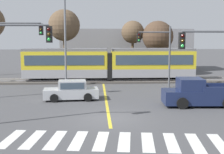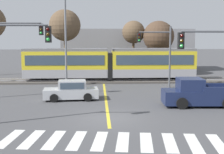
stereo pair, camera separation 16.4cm
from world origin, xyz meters
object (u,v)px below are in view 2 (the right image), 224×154
object	(u,v)px
traffic_light_far_right	(159,48)
bare_tree_west	(65,26)
pickup_truck	(199,94)
bare_tree_east	(133,33)
light_rail_tram	(110,63)
traffic_light_mid_left	(9,45)
street_lamp_centre	(68,31)
sedan_crossing	(71,91)
bare_tree_far_east	(158,37)
traffic_light_near_right	(220,58)
traffic_light_near_left	(8,54)

from	to	relation	value
traffic_light_far_right	bare_tree_west	size ratio (longest dim) A/B	0.72
pickup_truck	bare_tree_west	xyz separation A→B (m)	(-11.07, 16.21, 5.33)
bare_tree_east	bare_tree_west	bearing A→B (deg)	-166.58
light_rail_tram	traffic_light_mid_left	world-z (taller)	traffic_light_mid_left
pickup_truck	street_lamp_centre	size ratio (longest dim) A/B	0.57
sedan_crossing	street_lamp_centre	distance (m)	8.33
pickup_truck	bare_tree_far_east	distance (m)	17.70
light_rail_tram	street_lamp_centre	world-z (taller)	street_lamp_centre
light_rail_tram	bare_tree_far_east	world-z (taller)	bare_tree_far_east
light_rail_tram	traffic_light_mid_left	size ratio (longest dim) A/B	2.91
traffic_light_near_right	traffic_light_near_left	bearing A→B (deg)	177.11
traffic_light_near_right	light_rail_tram	bearing A→B (deg)	107.36
bare_tree_west	bare_tree_east	size ratio (longest dim) A/B	1.17
bare_tree_far_east	bare_tree_west	bearing A→B (deg)	-174.91
traffic_light_near_left	bare_tree_west	bearing A→B (deg)	86.98
pickup_truck	traffic_light_near_right	bearing A→B (deg)	-96.05
traffic_light_mid_left	bare_tree_east	xyz separation A→B (m)	(11.60, 14.53, 1.14)
traffic_light_mid_left	traffic_light_near_right	bearing A→B (deg)	-31.31
traffic_light_mid_left	bare_tree_east	world-z (taller)	bare_tree_east
pickup_truck	traffic_light_near_right	world-z (taller)	traffic_light_near_right
light_rail_tram	sedan_crossing	xyz separation A→B (m)	(-3.40, -9.88, -1.35)
street_lamp_centre	bare_tree_east	size ratio (longest dim) A/B	1.41
sedan_crossing	traffic_light_far_right	world-z (taller)	traffic_light_far_right
sedan_crossing	pickup_truck	world-z (taller)	pickup_truck
traffic_light_far_right	bare_tree_west	distance (m)	12.89
sedan_crossing	bare_tree_far_east	bearing A→B (deg)	56.55
traffic_light_mid_left	traffic_light_near_right	xyz separation A→B (m)	(13.75, -8.36, -0.52)
traffic_light_mid_left	street_lamp_centre	distance (m)	7.18
traffic_light_near_right	bare_tree_far_east	distance (m)	21.95
traffic_light_far_right	bare_tree_far_east	bearing A→B (deg)	79.29
traffic_light_near_left	bare_tree_west	size ratio (longest dim) A/B	0.75
traffic_light_far_right	traffic_light_mid_left	world-z (taller)	traffic_light_mid_left
bare_tree_far_east	light_rail_tram	bearing A→B (deg)	-142.92
pickup_truck	bare_tree_west	distance (m)	20.34
traffic_light_mid_left	bare_tree_far_east	size ratio (longest dim) A/B	0.93
traffic_light_near_right	bare_tree_west	distance (m)	23.54
traffic_light_mid_left	traffic_light_far_right	bearing A→B (deg)	18.75
street_lamp_centre	light_rail_tram	bearing A→B (deg)	36.26
light_rail_tram	traffic_light_near_left	size ratio (longest dim) A/B	3.05
traffic_light_near_left	street_lamp_centre	world-z (taller)	street_lamp_centre
traffic_light_near_right	street_lamp_centre	distance (m)	17.14
traffic_light_near_right	bare_tree_west	size ratio (longest dim) A/B	0.69
traffic_light_near_left	traffic_light_mid_left	world-z (taller)	traffic_light_mid_left
street_lamp_centre	traffic_light_far_right	bearing A→B (deg)	-8.81
street_lamp_centre	bare_tree_west	xyz separation A→B (m)	(-0.97, 6.80, 0.71)
pickup_truck	traffic_light_mid_left	bearing A→B (deg)	165.49
bare_tree_east	bare_tree_far_east	size ratio (longest dim) A/B	1.01
traffic_light_far_right	traffic_light_near_right	world-z (taller)	traffic_light_far_right
traffic_light_mid_left	traffic_light_near_right	world-z (taller)	traffic_light_mid_left
sedan_crossing	traffic_light_far_right	distance (m)	10.08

